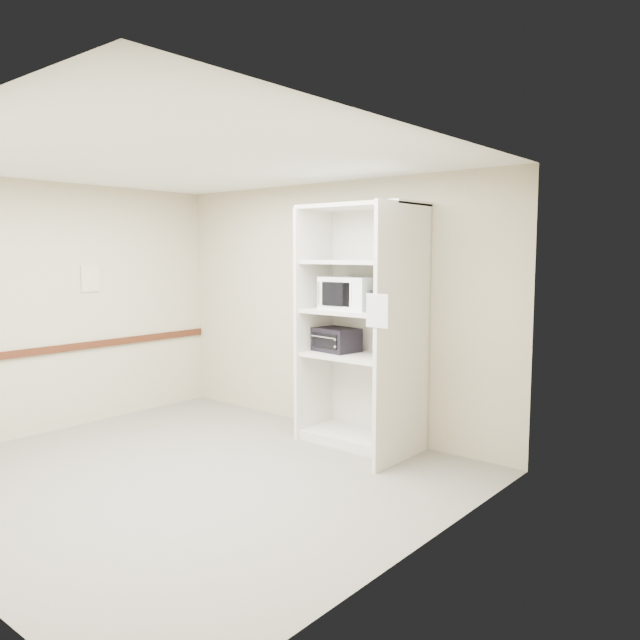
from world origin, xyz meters
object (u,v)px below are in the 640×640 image
Objects in this scene: shelving_unit at (365,334)px; toaster_oven_lower at (337,340)px; toaster_oven_upper at (394,301)px; microwave at (351,293)px.

toaster_oven_lower is at bearing 176.21° from shelving_unit.
toaster_oven_lower is at bearing 173.50° from toaster_oven_upper.
toaster_oven_upper is 0.85× the size of toaster_oven_lower.
shelving_unit reaches higher than microwave.
microwave is (-0.18, 0.01, 0.40)m from shelving_unit.
microwave is 0.53m from toaster_oven_lower.
toaster_oven_upper is (0.50, 0.01, -0.06)m from microwave.
microwave reaches higher than toaster_oven_lower.
toaster_oven_lower is (-0.38, 0.02, -0.09)m from shelving_unit.
shelving_unit is 4.39× the size of microwave.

